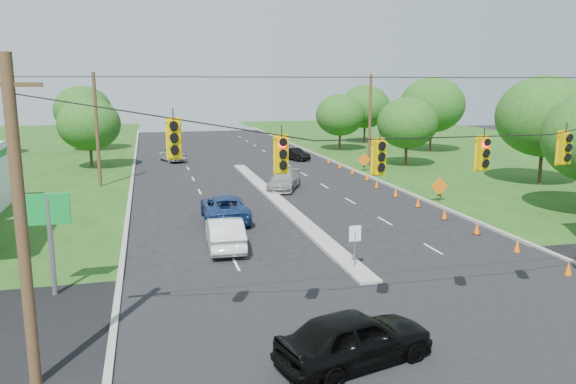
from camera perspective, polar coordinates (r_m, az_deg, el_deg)
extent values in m
plane|color=black|center=(20.37, 12.88, -13.11)|extent=(160.00, 160.00, 0.00)
cube|color=black|center=(20.37, 12.88, -13.11)|extent=(160.00, 14.00, 0.02)
cube|color=gray|center=(47.21, -15.60, 0.64)|extent=(0.25, 110.00, 0.16)
cube|color=gray|center=(50.80, 7.81, 1.67)|extent=(0.25, 110.00, 0.16)
cube|color=gray|center=(39.34, -1.02, -1.00)|extent=(1.00, 34.00, 0.18)
cylinder|color=gray|center=(25.19, 6.78, -5.96)|extent=(0.06, 0.06, 1.80)
cube|color=white|center=(24.97, 6.83, -4.20)|extent=(0.55, 0.04, 0.70)
cylinder|color=#422D1C|center=(16.25, -25.44, -3.39)|extent=(0.32, 0.32, 9.00)
cube|color=#422D1C|center=(15.81, -26.57, 9.72)|extent=(1.60, 0.12, 0.12)
cylinder|color=black|center=(17.79, 15.32, 6.65)|extent=(24.00, 0.04, 0.04)
cube|color=#FFCE00|center=(15.55, -11.51, 5.30)|extent=(0.34, 0.24, 1.00)
cube|color=#FFCE00|center=(16.03, -0.65, 3.80)|extent=(0.34, 0.24, 1.00)
cube|color=#FFCE00|center=(17.00, 9.26, 3.48)|extent=(0.34, 0.24, 1.00)
cube|color=#FFCE00|center=(18.66, 19.20, 3.68)|extent=(0.34, 0.24, 1.00)
cube|color=#FFCE00|center=(20.44, 26.29, 4.00)|extent=(0.34, 0.24, 1.00)
cylinder|color=#422D1C|center=(46.77, -18.84, 5.92)|extent=(0.28, 0.28, 9.00)
cylinder|color=#422D1C|center=(55.78, 8.31, 7.15)|extent=(0.28, 0.28, 9.00)
cylinder|color=gray|center=(23.63, -22.92, -5.16)|extent=(0.20, 0.20, 4.00)
cube|color=#098C30|center=(23.27, -23.19, -1.61)|extent=(1.60, 0.15, 1.20)
cone|color=#FF6403|center=(27.28, 26.60, -6.96)|extent=(0.32, 0.32, 0.70)
cone|color=#FF6403|center=(29.88, 22.25, -5.09)|extent=(0.32, 0.32, 0.70)
cone|color=#FF6403|center=(32.64, 18.64, -3.50)|extent=(0.32, 0.32, 0.70)
cone|color=#FF6403|center=(35.54, 15.62, -2.16)|extent=(0.32, 0.32, 0.70)
cone|color=#FF6403|center=(38.54, 13.06, -1.01)|extent=(0.32, 0.32, 0.70)
cone|color=#FF6403|center=(41.61, 10.88, -0.04)|extent=(0.32, 0.32, 0.70)
cone|color=#FF6403|center=(44.75, 9.00, 0.81)|extent=(0.32, 0.32, 0.70)
cone|color=#FF6403|center=(48.16, 8.03, 1.56)|extent=(0.32, 0.32, 0.70)
cone|color=#FF6403|center=(51.37, 6.57, 2.20)|extent=(0.32, 0.32, 0.70)
cone|color=#FF6403|center=(54.62, 5.28, 2.76)|extent=(0.32, 0.32, 0.70)
cone|color=#FF6403|center=(57.90, 4.13, 3.25)|extent=(0.32, 0.32, 0.70)
cube|color=black|center=(40.34, 15.09, -0.28)|extent=(0.06, 0.58, 0.26)
cube|color=black|center=(40.34, 15.09, -0.28)|extent=(0.06, 0.58, 0.26)
cube|color=orange|center=(40.23, 15.14, 0.55)|extent=(1.27, 0.05, 1.27)
cube|color=black|center=(52.80, 7.72, 2.63)|extent=(0.06, 0.58, 0.26)
cube|color=black|center=(52.80, 7.72, 2.63)|extent=(0.06, 0.58, 0.26)
cube|color=orange|center=(52.72, 7.74, 3.28)|extent=(1.27, 0.05, 1.27)
cylinder|color=black|center=(57.14, -19.37, 3.46)|extent=(0.28, 0.28, 2.52)
ellipsoid|color=#194C14|center=(56.84, -19.57, 6.54)|extent=(5.88, 5.88, 5.04)
cylinder|color=black|center=(72.15, -19.94, 5.04)|extent=(0.28, 0.28, 2.88)
ellipsoid|color=#194C14|center=(71.91, -20.13, 7.83)|extent=(6.72, 6.72, 5.76)
cylinder|color=black|center=(49.66, 24.26, 2.46)|extent=(0.28, 0.28, 3.24)
ellipsoid|color=#194C14|center=(49.29, 24.63, 7.01)|extent=(7.56, 7.56, 6.48)
cylinder|color=black|center=(56.62, 11.89, 3.79)|extent=(0.28, 0.28, 2.52)
ellipsoid|color=#194C14|center=(56.32, 12.02, 6.90)|extent=(5.88, 5.88, 5.04)
cylinder|color=black|center=(69.06, 14.28, 5.27)|extent=(0.28, 0.28, 3.24)
ellipsoid|color=#194C14|center=(68.79, 14.44, 8.55)|extent=(7.56, 7.56, 6.48)
cylinder|color=black|center=(77.31, 7.77, 5.97)|extent=(0.28, 0.28, 2.88)
ellipsoid|color=#194C14|center=(77.08, 7.84, 8.58)|extent=(6.72, 6.72, 5.76)
cylinder|color=black|center=(68.70, 5.27, 5.24)|extent=(0.28, 0.28, 2.52)
ellipsoid|color=#194C14|center=(68.45, 5.32, 7.80)|extent=(5.88, 5.88, 5.04)
imported|color=black|center=(17.24, 6.81, -14.50)|extent=(5.25, 3.18, 1.67)
imported|color=white|center=(28.45, -6.45, -4.16)|extent=(1.90, 4.93, 1.60)
imported|color=navy|center=(34.11, -6.47, -1.60)|extent=(2.81, 5.79, 1.59)
imported|color=gray|center=(43.64, -0.42, 1.17)|extent=(3.88, 5.29, 1.42)
imported|color=#969696|center=(60.55, -11.69, 3.80)|extent=(3.12, 4.88, 1.55)
imported|color=black|center=(60.34, 0.65, 3.88)|extent=(2.86, 4.13, 1.29)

